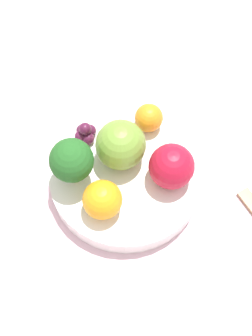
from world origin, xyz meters
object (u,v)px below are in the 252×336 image
Objects in this scene: orange_front at (149,118)px; apple_green at (121,145)px; broccoli at (72,161)px; grape_cluster at (85,133)px; bowl at (126,177)px; orange_back at (102,200)px; apple_red at (172,166)px.

apple_green is at bearing 109.46° from orange_front.
broccoli is at bearing 95.45° from orange_front.
apple_green is 1.70× the size of orange_front.
orange_front reaches higher than grape_cluster.
bowl is 6.37× the size of grape_cluster.
bowl is at bearing 163.75° from apple_green.
broccoli is 0.12m from orange_front.
orange_front is (0.01, -0.12, -0.02)m from broccoli.
orange_back is at bearing 116.89° from bowl.
apple_green is at bearing 32.31° from apple_red.
bowl is 0.07m from apple_red.
grape_cluster is at bearing -44.63° from broccoli.
bowl is at bearing -166.82° from grape_cluster.
apple_green is (0.06, 0.04, 0.00)m from apple_red.
apple_green reaches higher than orange_back.
apple_red reaches higher than orange_front.
orange_back is 1.55× the size of grape_cluster.
broccoli is 1.91× the size of orange_front.
orange_back is (0.01, 0.09, -0.00)m from apple_red.
orange_back is (-0.02, 0.05, 0.04)m from bowl.
bowl is at bearing -117.33° from broccoli.
grape_cluster is (0.05, 0.02, -0.02)m from apple_green.
broccoli is 2.29× the size of grape_cluster.
apple_green is 0.07m from orange_back.
broccoli is at bearing 82.48° from apple_green.
orange_front is at bearing -84.55° from broccoli.
broccoli reaches higher than grape_cluster.
broccoli is at bearing 135.37° from grape_cluster.
grape_cluster is at bearing 24.66° from apple_green.
apple_red is 1.53× the size of orange_front.
grape_cluster is (0.11, 0.06, -0.02)m from apple_red.
apple_red is at bearing -123.31° from broccoli.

